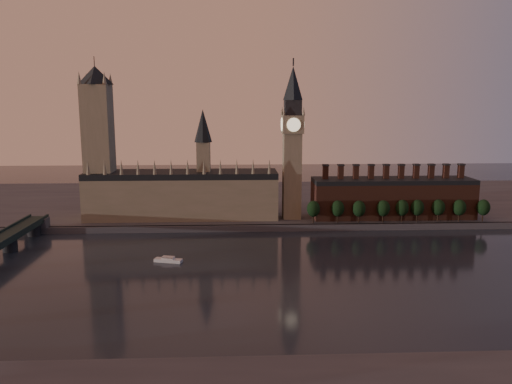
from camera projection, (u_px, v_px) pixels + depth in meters
ground at (296, 278)px, 236.00m from camera, size 900.00×900.00×0.00m
north_bank at (270, 202)px, 410.79m from camera, size 900.00×182.00×4.00m
palace_of_westminster at (183, 192)px, 342.54m from camera, size 130.00×30.30×74.00m
victoria_tower at (98, 138)px, 333.74m from camera, size 24.00×24.00×108.00m
big_ben at (292, 141)px, 334.70m from camera, size 15.00×15.00×107.00m
chimney_block at (392, 197)px, 344.47m from camera, size 110.00×25.00×37.00m
embankment_tree_0 at (313, 209)px, 327.49m from camera, size 8.60×8.60×14.88m
embankment_tree_1 at (338, 208)px, 328.66m from camera, size 8.60×8.60×14.88m
embankment_tree_2 at (359, 209)px, 328.12m from camera, size 8.60×8.60×14.88m
embankment_tree_3 at (383, 208)px, 329.30m from camera, size 8.60×8.60×14.88m
embankment_tree_4 at (402, 208)px, 330.77m from camera, size 8.60×8.60×14.88m
embankment_tree_5 at (417, 208)px, 331.18m from camera, size 8.60×8.60×14.88m
embankment_tree_6 at (438, 207)px, 332.07m from camera, size 8.60×8.60×14.88m
embankment_tree_7 at (459, 208)px, 331.54m from camera, size 8.60×8.60×14.88m
embankment_tree_8 at (483, 207)px, 331.82m from camera, size 8.60×8.60×14.88m
river_boat at (168, 260)px, 260.49m from camera, size 15.23×7.86×2.93m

